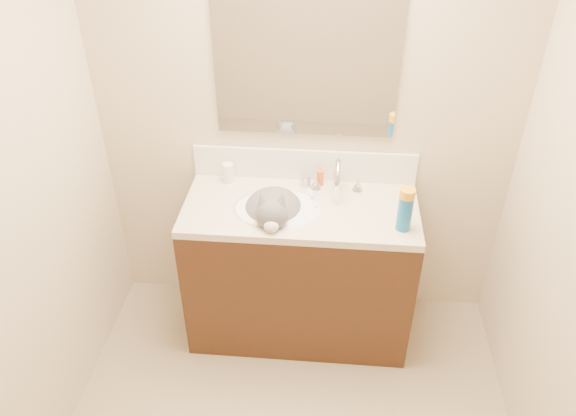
% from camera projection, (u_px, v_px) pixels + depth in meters
% --- Properties ---
extents(room_shell, '(2.24, 2.54, 2.52)m').
position_uv_depth(room_shell, '(281.00, 219.00, 1.70)').
color(room_shell, '#CAB596').
rests_on(room_shell, ground).
extents(vanity_cabinet, '(1.20, 0.55, 0.82)m').
position_uv_depth(vanity_cabinet, '(300.00, 273.00, 3.12)').
color(vanity_cabinet, '#391F10').
rests_on(vanity_cabinet, ground).
extents(counter_slab, '(1.20, 0.55, 0.04)m').
position_uv_depth(counter_slab, '(301.00, 209.00, 2.87)').
color(counter_slab, beige).
rests_on(counter_slab, vanity_cabinet).
extents(basin, '(0.45, 0.36, 0.14)m').
position_uv_depth(basin, '(277.00, 220.00, 2.88)').
color(basin, white).
rests_on(basin, vanity_cabinet).
extents(faucet, '(0.28, 0.20, 0.21)m').
position_uv_depth(faucet, '(337.00, 179.00, 2.91)').
color(faucet, silver).
rests_on(faucet, counter_slab).
extents(cat, '(0.37, 0.44, 0.33)m').
position_uv_depth(cat, '(273.00, 213.00, 2.85)').
color(cat, '#545154').
rests_on(cat, basin).
extents(backsplash, '(1.20, 0.02, 0.18)m').
position_uv_depth(backsplash, '(304.00, 165.00, 3.02)').
color(backsplash, white).
rests_on(backsplash, counter_slab).
extents(mirror, '(0.90, 0.02, 0.80)m').
position_uv_depth(mirror, '(306.00, 59.00, 2.68)').
color(mirror, white).
rests_on(mirror, room_shell).
extents(pill_bottle, '(0.06, 0.06, 0.11)m').
position_uv_depth(pill_bottle, '(228.00, 173.00, 3.02)').
color(pill_bottle, white).
rests_on(pill_bottle, counter_slab).
extents(pill_label, '(0.06, 0.06, 0.04)m').
position_uv_depth(pill_label, '(228.00, 175.00, 3.03)').
color(pill_label, orange).
rests_on(pill_label, pill_bottle).
extents(silver_jar, '(0.06, 0.06, 0.06)m').
position_uv_depth(silver_jar, '(305.00, 181.00, 3.00)').
color(silver_jar, '#B7B7BC').
rests_on(silver_jar, counter_slab).
extents(amber_bottle, '(0.05, 0.05, 0.09)m').
position_uv_depth(amber_bottle, '(320.00, 178.00, 3.00)').
color(amber_bottle, '#D45119').
rests_on(amber_bottle, counter_slab).
extents(toothbrush, '(0.06, 0.15, 0.01)m').
position_uv_depth(toothbrush, '(313.00, 199.00, 2.91)').
color(toothbrush, white).
rests_on(toothbrush, counter_slab).
extents(toothbrush_head, '(0.02, 0.03, 0.01)m').
position_uv_depth(toothbrush_head, '(313.00, 198.00, 2.91)').
color(toothbrush_head, '#649BD6').
rests_on(toothbrush_head, counter_slab).
extents(spray_can, '(0.09, 0.09, 0.19)m').
position_uv_depth(spray_can, '(405.00, 212.00, 2.65)').
color(spray_can, '#175EA2').
rests_on(spray_can, counter_slab).
extents(spray_cap, '(0.10, 0.10, 0.04)m').
position_uv_depth(spray_cap, '(408.00, 193.00, 2.59)').
color(spray_cap, orange).
rests_on(spray_cap, spray_can).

